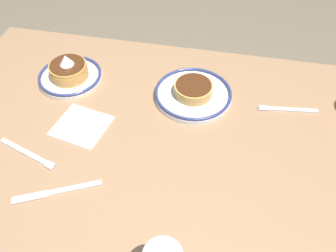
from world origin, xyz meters
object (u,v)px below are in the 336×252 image
(plate_near_main, at_px, (193,93))
(butter_knife, at_px, (57,191))
(fork_near, at_px, (28,154))
(fork_far, at_px, (287,109))
(plate_center_pancakes, at_px, (70,74))
(paper_napkin, at_px, (81,126))

(plate_near_main, height_order, butter_knife, plate_near_main)
(fork_near, xyz_separation_m, fork_far, (-0.71, -0.32, 0.00))
(plate_center_pancakes, relative_size, paper_napkin, 1.42)
(plate_near_main, bearing_deg, butter_knife, 55.90)
(plate_near_main, xyz_separation_m, paper_napkin, (0.31, 0.19, -0.02))
(fork_near, relative_size, fork_far, 1.04)
(plate_center_pancakes, bearing_deg, butter_knife, 107.61)
(plate_center_pancakes, xyz_separation_m, fork_near, (-0.00, 0.33, -0.02))
(paper_napkin, relative_size, fork_far, 0.80)
(plate_center_pancakes, distance_m, fork_far, 0.72)
(paper_napkin, xyz_separation_m, butter_knife, (-0.02, 0.23, 0.00))
(paper_napkin, xyz_separation_m, fork_near, (0.11, 0.13, 0.00))
(fork_far, distance_m, butter_knife, 0.72)
(fork_far, bearing_deg, plate_center_pancakes, -0.43)
(plate_near_main, bearing_deg, fork_near, 37.88)
(paper_napkin, distance_m, fork_near, 0.17)
(plate_center_pancakes, relative_size, fork_near, 1.10)
(plate_near_main, bearing_deg, paper_napkin, 32.23)
(fork_far, bearing_deg, plate_near_main, -0.38)
(plate_center_pancakes, relative_size, fork_far, 1.14)
(plate_near_main, relative_size, butter_knife, 1.19)
(paper_napkin, xyz_separation_m, fork_far, (-0.61, -0.19, 0.00))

